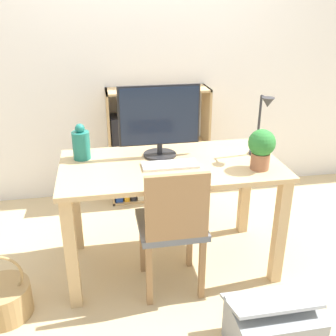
% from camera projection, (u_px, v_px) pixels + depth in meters
% --- Properties ---
extents(ground_plane, '(10.00, 10.00, 0.00)m').
position_uv_depth(ground_plane, '(171.00, 262.00, 2.79)').
color(ground_plane, '#CCB284').
extents(wall_back, '(8.00, 0.05, 2.60)m').
position_uv_depth(wall_back, '(145.00, 52.00, 3.37)').
color(wall_back, white).
rests_on(wall_back, ground_plane).
extents(desk, '(1.39, 0.72, 0.76)m').
position_uv_depth(desk, '(171.00, 183.00, 2.54)').
color(desk, tan).
rests_on(desk, ground_plane).
extents(monitor, '(0.53, 0.22, 0.47)m').
position_uv_depth(monitor, '(159.00, 119.00, 2.51)').
color(monitor, '#232326').
rests_on(monitor, desk).
extents(keyboard, '(0.35, 0.14, 0.02)m').
position_uv_depth(keyboard, '(170.00, 165.00, 2.44)').
color(keyboard, silver).
rests_on(keyboard, desk).
extents(vase, '(0.11, 0.11, 0.24)m').
position_uv_depth(vase, '(81.00, 144.00, 2.52)').
color(vase, '#1E7266').
rests_on(vase, desk).
extents(desk_lamp, '(0.10, 0.19, 0.41)m').
position_uv_depth(desk_lamp, '(263.00, 121.00, 2.49)').
color(desk_lamp, '#2D2D33').
rests_on(desk_lamp, desk).
extents(potted_plant, '(0.16, 0.16, 0.25)m').
position_uv_depth(potted_plant, '(261.00, 147.00, 2.35)').
color(potted_plant, '#9E6647').
rests_on(potted_plant, desk).
extents(chair, '(0.40, 0.40, 0.87)m').
position_uv_depth(chair, '(173.00, 225.00, 2.34)').
color(chair, slate).
rests_on(chair, ground_plane).
extents(bookshelf, '(0.89, 0.28, 1.01)m').
position_uv_depth(bookshelf, '(140.00, 152.00, 3.53)').
color(bookshelf, tan).
rests_on(bookshelf, ground_plane).
extents(basket, '(0.32, 0.32, 0.41)m').
position_uv_depth(basket, '(4.00, 299.00, 2.30)').
color(basket, tan).
rests_on(basket, ground_plane).
extents(storage_box, '(0.45, 0.36, 0.34)m').
position_uv_depth(storage_box, '(272.00, 329.00, 2.04)').
color(storage_box, '#999EA3').
rests_on(storage_box, ground_plane).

